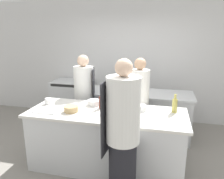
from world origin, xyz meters
The scene contains 18 objects.
ground_plane centered at (0.00, 0.00, 0.00)m, with size 16.00×16.00×0.00m, color gray.
wall_back centered at (0.00, 2.13, 1.40)m, with size 8.00×0.06×2.80m.
prep_counter centered at (0.00, 0.00, 0.45)m, with size 2.36×0.91×0.90m.
pass_counter centered at (0.32, 1.18, 0.45)m, with size 2.12×0.73×0.90m.
oven_range centered at (-1.31, 1.74, 0.46)m, with size 0.92×0.67×0.92m.
chef_at_prep_near centered at (0.38, -0.69, 0.89)m, with size 0.41×0.40×1.79m.
chef_at_stove centered at (-0.65, 0.79, 0.82)m, with size 0.41×0.40×1.65m.
chef_at_pass_far centered at (0.41, 0.58, 0.83)m, with size 0.36×0.35×1.65m.
bottle_olive_oil centered at (0.03, 0.04, 1.01)m, with size 0.07×0.07×0.27m.
bottle_vinegar centered at (0.98, 0.21, 1.01)m, with size 0.08×0.08×0.28m.
bottle_wine centered at (0.29, 0.31, 0.99)m, with size 0.07×0.07×0.20m.
bottle_cooking_oil centered at (-0.12, 0.12, 1.01)m, with size 0.07×0.07×0.26m.
bowl_mixing_large centered at (-0.28, 0.25, 0.95)m, with size 0.21×0.21×0.08m.
bowl_prep_small centered at (-0.51, -0.13, 0.95)m, with size 0.21×0.21×0.09m.
bowl_ceramic_blue centered at (0.49, 0.16, 0.95)m, with size 0.16×0.16×0.09m.
cup centered at (-1.03, 0.11, 0.95)m, with size 0.09×0.09×0.10m.
cutting_board centered at (-0.88, -0.22, 0.91)m, with size 0.36×0.18×0.01m.
stockpot centered at (-0.24, 1.28, 0.99)m, with size 0.28×0.28×0.16m.
Camera 1 is at (0.80, -2.95, 2.06)m, focal length 35.00 mm.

